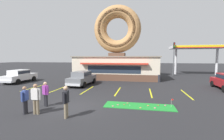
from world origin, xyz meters
TOP-DOWN VIEW (x-y plane):
  - ground_plane at (0.00, 0.00)m, footprint 160.00×160.00m
  - donut_shop_building at (0.68, 13.94)m, footprint 12.30×6.75m
  - putting_mat at (4.18, 0.99)m, footprint 4.49×1.33m
  - mini_donut_near_left at (5.16, 0.70)m, footprint 0.13×0.13m
  - mini_donut_near_right at (3.41, 1.36)m, footprint 0.13×0.13m
  - mini_donut_mid_left at (4.75, 1.10)m, footprint 0.13×0.13m
  - mini_donut_mid_centre at (2.81, 0.87)m, footprint 0.13×0.13m
  - mini_donut_mid_right at (5.41, 1.25)m, footprint 0.13×0.13m
  - mini_donut_far_left at (5.86, 1.34)m, footprint 0.13×0.13m
  - mini_donut_far_centre at (3.21, 1.01)m, footprint 0.13×0.13m
  - mini_donut_far_right at (4.28, 0.57)m, footprint 0.13×0.13m
  - mini_donut_extra at (2.52, 0.56)m, footprint 0.13×0.13m
  - golf_ball at (3.58, 0.95)m, footprint 0.04×0.04m
  - putting_flag_pin at (6.21, 1.08)m, footprint 0.13×0.01m
  - car_grey at (-2.33, 7.37)m, footprint 2.20×4.66m
  - car_white at (-10.89, 7.70)m, footprint 2.03×4.59m
  - pedestrian_blue_sweater_man at (-1.79, -0.12)m, footprint 0.54×0.39m
  - pedestrian_hooded_kid at (0.45, -1.63)m, footprint 0.31×0.59m
  - pedestrian_leather_jacket_man at (-1.44, -1.48)m, footprint 0.60×0.24m
  - pedestrian_clipboard_woman at (-2.09, -1.54)m, footprint 0.31×0.59m
  - trash_bin at (6.55, 11.26)m, footprint 0.57×0.57m
  - traffic_light_pole at (9.82, 18.73)m, footprint 0.28×0.47m
  - gas_station_canopy at (14.27, 21.45)m, footprint 9.00×4.46m
  - parking_stripe_far_left at (-6.83, 5.00)m, footprint 0.12×3.60m
  - parking_stripe_left at (-3.83, 5.00)m, footprint 0.12×3.60m
  - parking_stripe_mid_left at (-0.83, 5.00)m, footprint 0.12×3.60m
  - parking_stripe_centre at (2.17, 5.00)m, footprint 0.12×3.60m
  - parking_stripe_mid_right at (5.17, 5.00)m, footprint 0.12×3.60m
  - parking_stripe_right at (8.17, 5.00)m, footprint 0.12×3.60m

SIDE VIEW (x-z plane):
  - ground_plane at x=0.00m, z-range 0.00..0.00m
  - parking_stripe_far_left at x=-6.83m, z-range 0.00..0.01m
  - parking_stripe_left at x=-3.83m, z-range 0.00..0.01m
  - parking_stripe_mid_left at x=-0.83m, z-range 0.00..0.01m
  - parking_stripe_centre at x=2.17m, z-range 0.00..0.01m
  - parking_stripe_mid_right at x=5.17m, z-range 0.00..0.01m
  - parking_stripe_right at x=8.17m, z-range 0.00..0.01m
  - putting_mat at x=4.18m, z-range 0.00..0.03m
  - mini_donut_near_left at x=5.16m, z-range 0.03..0.07m
  - mini_donut_near_right at x=3.41m, z-range 0.03..0.07m
  - mini_donut_mid_left at x=4.75m, z-range 0.03..0.07m
  - mini_donut_mid_centre at x=2.81m, z-range 0.03..0.07m
  - mini_donut_mid_right at x=5.41m, z-range 0.03..0.07m
  - mini_donut_far_left at x=5.86m, z-range 0.03..0.07m
  - mini_donut_far_centre at x=3.21m, z-range 0.03..0.07m
  - mini_donut_far_right at x=4.28m, z-range 0.03..0.07m
  - mini_donut_extra at x=2.52m, z-range 0.03..0.07m
  - golf_ball at x=3.58m, z-range 0.03..0.07m
  - putting_flag_pin at x=6.21m, z-range 0.16..0.71m
  - trash_bin at x=6.55m, z-range 0.01..0.99m
  - pedestrian_clipboard_woman at x=-2.09m, z-range 0.08..1.65m
  - car_grey at x=-2.33m, z-range 0.07..1.67m
  - car_white at x=-10.89m, z-range 0.07..1.67m
  - pedestrian_blue_sweater_man at x=-1.79m, z-range 0.08..1.68m
  - pedestrian_hooded_kid at x=0.45m, z-range 0.09..1.79m
  - pedestrian_leather_jacket_man at x=-1.44m, z-range 0.10..1.81m
  - traffic_light_pole at x=9.82m, z-range 0.81..6.61m
  - donut_shop_building at x=0.68m, z-range -1.74..9.22m
  - gas_station_canopy at x=14.27m, z-range 2.21..7.51m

